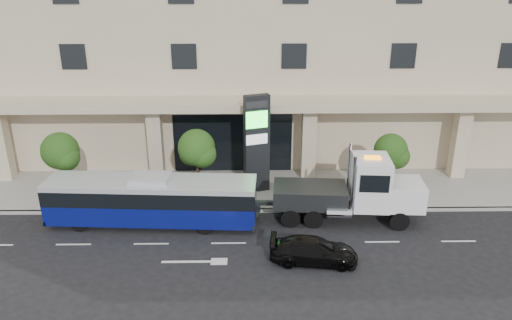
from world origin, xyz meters
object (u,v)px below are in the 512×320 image
(city_bus, at_px, (152,199))
(black_sedan, at_px, (314,251))
(signage_pylon, at_px, (257,143))
(tow_truck, at_px, (354,192))

(city_bus, bearing_deg, black_sedan, -21.71)
(city_bus, distance_m, signage_pylon, 7.28)
(black_sedan, xyz_separation_m, signage_pylon, (-2.61, 7.94, 2.66))
(tow_truck, xyz_separation_m, signage_pylon, (-5.35, 3.74, 1.54))
(tow_truck, height_order, black_sedan, tow_truck)
(tow_truck, xyz_separation_m, black_sedan, (-2.74, -4.20, -1.13))
(tow_truck, relative_size, signage_pylon, 1.51)
(black_sedan, relative_size, signage_pylon, 0.69)
(city_bus, height_order, signage_pylon, signage_pylon)
(city_bus, relative_size, tow_truck, 1.24)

